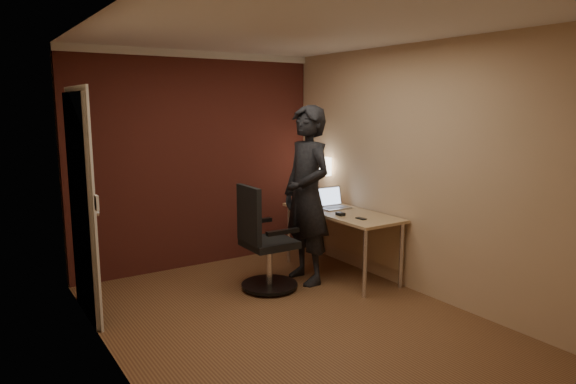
# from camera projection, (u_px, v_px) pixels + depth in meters

# --- Properties ---
(room) EXTENTS (4.00, 4.00, 4.00)m
(room) POSITION_uv_depth(u_px,v_px,m) (189.00, 155.00, 5.49)
(room) COLOR brown
(room) RESTS_ON ground
(desk) EXTENTS (0.60, 1.50, 0.73)m
(desk) POSITION_uv_depth(u_px,v_px,m) (346.00, 221.00, 5.77)
(desk) COLOR tan
(desk) RESTS_ON ground
(desk_lamp) EXTENTS (0.22, 0.22, 0.54)m
(desk_lamp) POSITION_uv_depth(u_px,v_px,m) (319.00, 167.00, 6.26)
(desk_lamp) COLOR silver
(desk_lamp) RESTS_ON desk
(laptop) EXTENTS (0.33, 0.26, 0.23)m
(laptop) POSITION_uv_depth(u_px,v_px,m) (332.00, 202.00, 5.89)
(laptop) COLOR silver
(laptop) RESTS_ON desk
(mouse) EXTENTS (0.06, 0.10, 0.03)m
(mouse) POSITION_uv_depth(u_px,v_px,m) (340.00, 214.00, 5.48)
(mouse) COLOR black
(mouse) RESTS_ON desk
(phone) EXTENTS (0.07, 0.12, 0.01)m
(phone) POSITION_uv_depth(u_px,v_px,m) (361.00, 219.00, 5.32)
(phone) COLOR black
(phone) RESTS_ON desk
(office_chair) EXTENTS (0.59, 0.61, 1.08)m
(office_chair) POSITION_uv_depth(u_px,v_px,m) (263.00, 246.00, 5.25)
(office_chair) COLOR black
(office_chair) RESTS_ON ground
(person) EXTENTS (0.47, 0.70, 1.90)m
(person) POSITION_uv_depth(u_px,v_px,m) (307.00, 195.00, 5.46)
(person) COLOR black
(person) RESTS_ON ground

